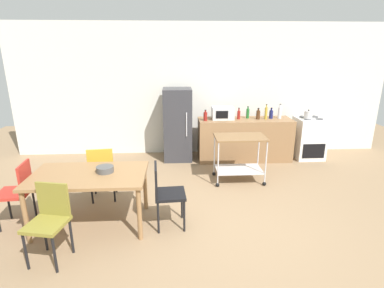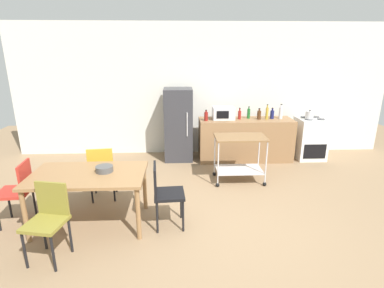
{
  "view_description": "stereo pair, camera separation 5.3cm",
  "coord_description": "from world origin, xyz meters",
  "views": [
    {
      "loc": [
        -0.59,
        -3.63,
        2.31
      ],
      "look_at": [
        -0.32,
        1.2,
        0.8
      ],
      "focal_mm": 28.16,
      "sensor_mm": 36.0,
      "label": 1
    },
    {
      "loc": [
        -0.54,
        -3.63,
        2.31
      ],
      "look_at": [
        -0.32,
        1.2,
        0.8
      ],
      "focal_mm": 28.16,
      "sensor_mm": 36.0,
      "label": 2
    }
  ],
  "objects": [
    {
      "name": "kitchen_counter",
      "position": [
        0.9,
        2.6,
        0.45
      ],
      "size": [
        2.0,
        0.64,
        0.9
      ],
      "primitive_type": "cube",
      "color": "olive",
      "rests_on": "ground_plane"
    },
    {
      "name": "bottle_vinegar",
      "position": [
        0.97,
        2.69,
        1.01
      ],
      "size": [
        0.06,
        0.06,
        0.26
      ],
      "color": "#1E6628",
      "rests_on": "kitchen_counter"
    },
    {
      "name": "bottle_wine",
      "position": [
        1.65,
        2.64,
        1.03
      ],
      "size": [
        0.08,
        0.08,
        0.31
      ],
      "color": "silver",
      "rests_on": "kitchen_counter"
    },
    {
      "name": "dining_table",
      "position": [
        -1.75,
        0.11,
        0.67
      ],
      "size": [
        1.5,
        0.9,
        0.75
      ],
      "color": "olive",
      "rests_on": "ground_plane"
    },
    {
      "name": "bottle_soda",
      "position": [
        1.46,
        2.64,
        1.0
      ],
      "size": [
        0.08,
        0.08,
        0.24
      ],
      "color": "navy",
      "rests_on": "kitchen_counter"
    },
    {
      "name": "chair_red",
      "position": [
        -2.72,
        0.17,
        0.52
      ],
      "size": [
        0.43,
        0.43,
        0.89
      ],
      "rotation": [
        0.0,
        0.0,
        -1.5
      ],
      "color": "#B72D23",
      "rests_on": "ground_plane"
    },
    {
      "name": "bottle_soy_sauce",
      "position": [
        1.17,
        2.59,
        1.0
      ],
      "size": [
        0.08,
        0.08,
        0.24
      ],
      "color": "#4C2D19",
      "rests_on": "kitchen_counter"
    },
    {
      "name": "chair_olive",
      "position": [
        -2.02,
        -0.57,
        0.52
      ],
      "size": [
        0.47,
        0.47,
        0.89
      ],
      "rotation": [
        0.0,
        0.0,
        -0.21
      ],
      "color": "olive",
      "rests_on": "ground_plane"
    },
    {
      "name": "bottle_hot_sauce",
      "position": [
        0.76,
        2.63,
        1.0
      ],
      "size": [
        0.07,
        0.07,
        0.24
      ],
      "color": "maroon",
      "rests_on": "kitchen_counter"
    },
    {
      "name": "bottle_sesame_oil",
      "position": [
        1.33,
        2.58,
        1.03
      ],
      "size": [
        0.06,
        0.06,
        0.32
      ],
      "color": "gold",
      "rests_on": "kitchen_counter"
    },
    {
      "name": "kettle",
      "position": [
        2.23,
        2.52,
        1.0
      ],
      "size": [
        0.24,
        0.17,
        0.19
      ],
      "color": "silver",
      "rests_on": "stove_oven"
    },
    {
      "name": "fruit_bowl",
      "position": [
        -1.54,
        0.16,
        0.79
      ],
      "size": [
        0.23,
        0.23,
        0.08
      ],
      "primitive_type": "cylinder",
      "color": "#4C4C4C",
      "rests_on": "dining_table"
    },
    {
      "name": "kitchen_cart",
      "position": [
        0.55,
        1.45,
        0.57
      ],
      "size": [
        0.91,
        0.57,
        0.85
      ],
      "color": "brown",
      "rests_on": "ground_plane"
    },
    {
      "name": "stove_oven",
      "position": [
        2.35,
        2.62,
        0.45
      ],
      "size": [
        0.6,
        0.61,
        0.92
      ],
      "color": "white",
      "rests_on": "ground_plane"
    },
    {
      "name": "microwave",
      "position": [
        0.41,
        2.65,
        1.03
      ],
      "size": [
        0.46,
        0.35,
        0.26
      ],
      "color": "silver",
      "rests_on": "kitchen_counter"
    },
    {
      "name": "chair_black",
      "position": [
        -0.75,
        0.02,
        0.52
      ],
      "size": [
        0.43,
        0.43,
        0.89
      ],
      "rotation": [
        0.0,
        0.0,
        1.64
      ],
      "color": "black",
      "rests_on": "ground_plane"
    },
    {
      "name": "chair_mustard",
      "position": [
        -1.76,
        0.83,
        0.52
      ],
      "size": [
        0.44,
        0.44,
        0.89
      ],
      "rotation": [
        0.0,
        0.0,
        3.25
      ],
      "color": "gold",
      "rests_on": "ground_plane"
    },
    {
      "name": "back_wall",
      "position": [
        0.0,
        3.2,
        1.45
      ],
      "size": [
        8.4,
        0.12,
        2.9
      ],
      "primitive_type": "cube",
      "color": "silver",
      "rests_on": "ground_plane"
    },
    {
      "name": "ground_plane",
      "position": [
        0.0,
        0.0,
        0.0
      ],
      "size": [
        12.0,
        12.0,
        0.0
      ],
      "primitive_type": "plane",
      "color": "#8C7051"
    },
    {
      "name": "refrigerator",
      "position": [
        -0.55,
        2.7,
        0.78
      ],
      "size": [
        0.6,
        0.63,
        1.55
      ],
      "color": "#333338",
      "rests_on": "ground_plane"
    },
    {
      "name": "bottle_olive_oil",
      "position": [
        0.03,
        2.51,
        1.0
      ],
      "size": [
        0.08,
        0.08,
        0.23
      ],
      "color": "maroon",
      "rests_on": "kitchen_counter"
    }
  ]
}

